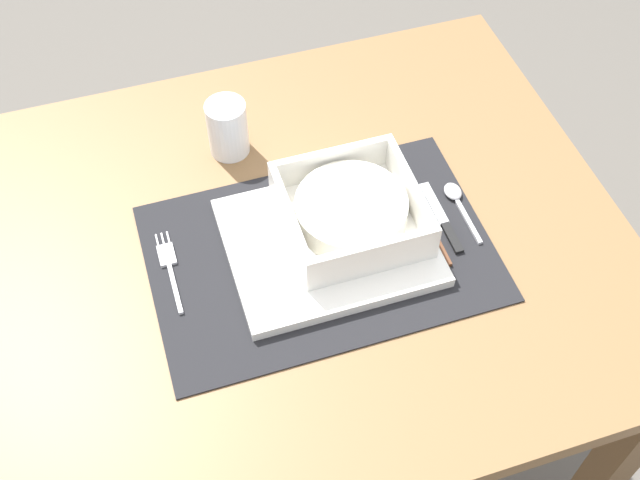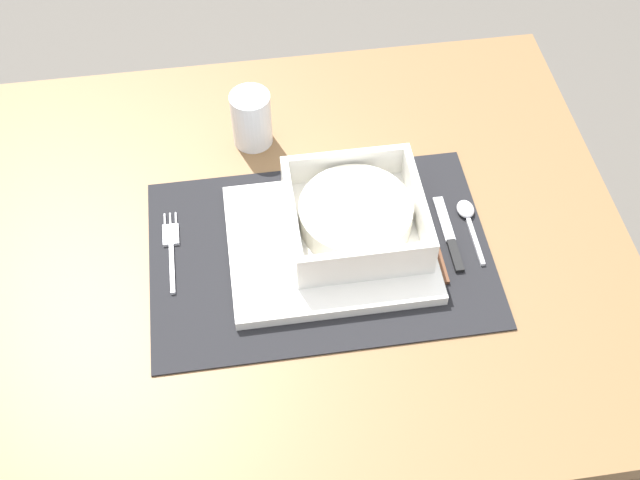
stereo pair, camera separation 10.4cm
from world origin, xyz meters
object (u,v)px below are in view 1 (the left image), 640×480
object	(u,v)px
fork	(169,265)
porridge_bowl	(351,212)
dining_table	(301,283)
bread_knife	(431,233)
drinking_glass	(228,131)
butter_knife	(443,221)
spoon	(456,197)

from	to	relation	value
fork	porridge_bowl	bearing A→B (deg)	-1.96
dining_table	bread_knife	size ratio (longest dim) A/B	6.54
bread_knife	drinking_glass	size ratio (longest dim) A/B	1.55
porridge_bowl	butter_knife	world-z (taller)	porridge_bowl
dining_table	spoon	distance (m)	0.26
dining_table	spoon	world-z (taller)	spoon
bread_knife	fork	bearing A→B (deg)	171.73
dining_table	spoon	bearing A→B (deg)	-0.11
porridge_bowl	spoon	xyz separation A→B (m)	(0.16, 0.01, -0.03)
butter_knife	spoon	bearing A→B (deg)	45.75
dining_table	porridge_bowl	distance (m)	0.16
butter_knife	fork	bearing A→B (deg)	174.33
fork	bread_knife	size ratio (longest dim) A/B	0.99
bread_knife	spoon	bearing A→B (deg)	39.56
dining_table	fork	world-z (taller)	fork
dining_table	bread_knife	world-z (taller)	bread_knife
spoon	drinking_glass	world-z (taller)	drinking_glass
spoon	butter_knife	xyz separation A→B (m)	(-0.03, -0.03, -0.00)
spoon	drinking_glass	xyz separation A→B (m)	(-0.28, 0.20, 0.03)
fork	bread_knife	distance (m)	0.36
spoon	butter_knife	size ratio (longest dim) A/B	0.85
bread_knife	drinking_glass	distance (m)	0.33
dining_table	butter_knife	bearing A→B (deg)	-9.56
bread_knife	porridge_bowl	bearing A→B (deg)	159.48
fork	butter_knife	xyz separation A→B (m)	(0.38, -0.04, 0.00)
porridge_bowl	spoon	size ratio (longest dim) A/B	1.62
dining_table	butter_knife	size ratio (longest dim) A/B	6.87
drinking_glass	fork	bearing A→B (deg)	-124.56
dining_table	drinking_glass	xyz separation A→B (m)	(-0.05, 0.20, 0.14)
spoon	butter_knife	bearing A→B (deg)	-130.55
spoon	bread_knife	world-z (taller)	spoon
butter_knife	drinking_glass	xyz separation A→B (m)	(-0.25, 0.23, 0.03)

